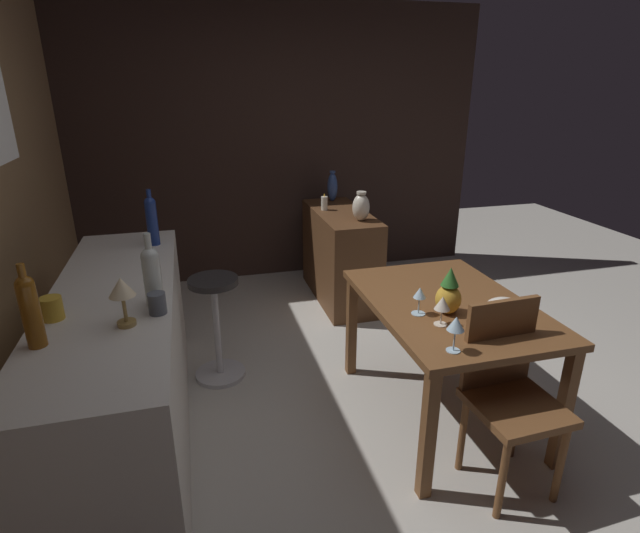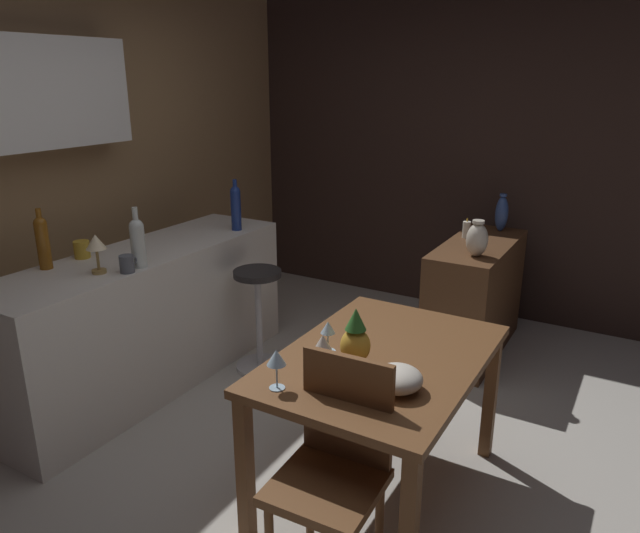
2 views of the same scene
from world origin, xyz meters
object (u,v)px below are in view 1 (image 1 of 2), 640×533
object	(u,v)px
sideboard_cabinet	(340,256)
wine_bottle_cobalt	(152,219)
pillar_candle_tall	(324,203)
bar_stool	(217,326)
fruit_bowl	(506,309)
pineapple_centerpiece	(449,294)
dining_table	(447,316)
vase_ceramic_blue	(332,187)
wine_glass_left	(420,294)
vase_ceramic_ivory	(361,207)
wine_bottle_clear	(152,273)
wine_bottle_amber	(30,308)
counter_lamp	(122,291)
cup_slate	(157,303)
chair_near_window	(508,390)
wine_glass_center	(456,325)
cup_mustard	(52,308)
wine_glass_right	(442,304)

from	to	relation	value
sideboard_cabinet	wine_bottle_cobalt	bearing A→B (deg)	118.15
sideboard_cabinet	pillar_candle_tall	world-z (taller)	pillar_candle_tall
bar_stool	fruit_bowl	size ratio (longest dim) A/B	3.50
pillar_candle_tall	fruit_bowl	bearing A→B (deg)	-169.97
pineapple_centerpiece	bar_stool	bearing A→B (deg)	53.35
dining_table	fruit_bowl	xyz separation A→B (m)	(-0.26, -0.18, 0.14)
vase_ceramic_blue	bar_stool	bearing A→B (deg)	140.15
dining_table	wine_glass_left	xyz separation A→B (m)	(-0.10, 0.23, 0.20)
vase_ceramic_ivory	wine_bottle_clear	bearing A→B (deg)	133.14
wine_bottle_amber	pillar_candle_tall	distance (m)	2.80
pineapple_centerpiece	pillar_candle_tall	distance (m)	2.01
dining_table	counter_lamp	size ratio (longest dim) A/B	5.50
vase_ceramic_blue	cup_slate	bearing A→B (deg)	146.77
vase_ceramic_ivory	vase_ceramic_blue	world-z (taller)	vase_ceramic_blue
counter_lamp	pineapple_centerpiece	bearing A→B (deg)	-88.31
bar_stool	cup_slate	world-z (taller)	cup_slate
pineapple_centerpiece	wine_bottle_clear	xyz separation A→B (m)	(0.15, 1.47, 0.21)
wine_bottle_clear	pillar_candle_tall	distance (m)	2.30
bar_stool	sideboard_cabinet	bearing A→B (deg)	-48.37
vase_ceramic_ivory	chair_near_window	bearing A→B (deg)	-178.51
sideboard_cabinet	wine_glass_center	world-z (taller)	wine_glass_center
wine_glass_left	vase_ceramic_ivory	world-z (taller)	vase_ceramic_ivory
fruit_bowl	pillar_candle_tall	distance (m)	2.18
wine_bottle_amber	bar_stool	bearing A→B (deg)	-35.86
pineapple_centerpiece	vase_ceramic_blue	world-z (taller)	vase_ceramic_blue
bar_stool	wine_bottle_amber	xyz separation A→B (m)	(-1.01, 0.73, 0.68)
wine_bottle_cobalt	wine_bottle_amber	xyz separation A→B (m)	(-1.25, 0.39, -0.01)
cup_mustard	wine_glass_right	bearing A→B (deg)	-96.86
bar_stool	wine_bottle_cobalt	bearing A→B (deg)	55.61
wine_glass_right	cup_mustard	xyz separation A→B (m)	(0.22, 1.80, 0.10)
wine_glass_right	vase_ceramic_blue	bearing A→B (deg)	-3.40
wine_bottle_clear	pillar_candle_tall	xyz separation A→B (m)	(1.86, -1.35, -0.17)
wine_bottle_amber	wine_glass_center	bearing A→B (deg)	-97.34
pineapple_centerpiece	vase_ceramic_blue	size ratio (longest dim) A/B	0.89
wine_glass_right	wine_bottle_amber	distance (m)	1.82
chair_near_window	cup_slate	xyz separation A→B (m)	(0.46, 1.58, 0.44)
dining_table	cup_slate	bearing A→B (deg)	93.03
wine_bottle_clear	wine_bottle_amber	size ratio (longest dim) A/B	1.00
wine_bottle_amber	counter_lamp	world-z (taller)	wine_bottle_amber
sideboard_cabinet	vase_ceramic_ivory	distance (m)	0.62
dining_table	wine_bottle_cobalt	world-z (taller)	wine_bottle_cobalt
dining_table	wine_bottle_clear	xyz separation A→B (m)	(0.03, 1.54, 0.41)
cup_mustard	vase_ceramic_blue	xyz separation A→B (m)	(2.23, -1.94, 0.00)
sideboard_cabinet	wine_glass_center	distance (m)	2.33
wine_bottle_clear	wine_bottle_amber	world-z (taller)	same
fruit_bowl	vase_ceramic_ivory	distance (m)	1.74
counter_lamp	vase_ceramic_ivory	world-z (taller)	counter_lamp
sideboard_cabinet	pillar_candle_tall	size ratio (longest dim) A/B	7.52
cup_slate	counter_lamp	xyz separation A→B (m)	(-0.09, 0.13, 0.11)
wine_glass_center	cup_mustard	distance (m)	1.79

